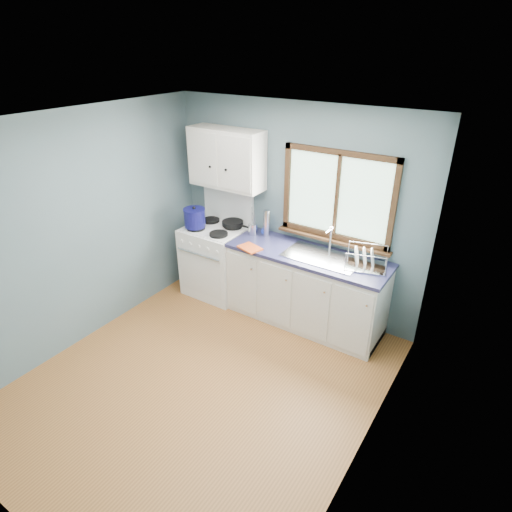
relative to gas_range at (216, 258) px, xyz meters
The scene contains 18 objects.
floor 1.82m from the gas_range, 57.18° to the right, with size 3.20×3.60×0.02m, color #A0632F.
ceiling 2.67m from the gas_range, 57.18° to the right, with size 3.20×3.60×0.02m, color white.
wall_back 1.26m from the gas_range, 19.54° to the left, with size 3.20×0.02×2.50m, color slate.
wall_left 1.78m from the gas_range, 114.14° to the right, with size 0.02×3.60×2.50m, color slate.
wall_right 3.05m from the gas_range, 29.91° to the right, with size 0.02×3.60×2.50m, color slate.
gas_range is the anchor object (origin of this frame).
base_cabinets 1.31m from the gas_range, ahead, with size 1.85×0.60×0.88m.
countertop 1.37m from the gas_range, ahead, with size 1.89×0.64×0.04m, color #1E1E40.
sink 1.53m from the gas_range, ahead, with size 0.84×0.46×0.44m.
window 1.81m from the gas_range, 11.37° to the left, with size 1.36×0.10×1.03m.
upper_cabinets 1.32m from the gas_range, 56.70° to the left, with size 0.95×0.35×0.70m.
skillet 0.54m from the gas_range, 37.52° to the left, with size 0.41×0.27×0.05m.
stockpot 0.64m from the gas_range, 141.30° to the right, with size 0.33×0.33×0.27m.
utensil_crock 0.72m from the gas_range, 12.77° to the left, with size 0.13×0.13×0.35m.
thermos 0.91m from the gas_range, 14.49° to the left, with size 0.08×0.08×0.34m, color silver.
soap_bottle 0.86m from the gas_range, 13.70° to the left, with size 0.09×0.09×0.24m, color #1B32A1.
dish_towel 0.86m from the gas_range, 19.05° to the right, with size 0.26×0.19×0.02m, color #C64A1A.
dish_rack 2.02m from the gas_range, ahead, with size 0.50×0.43×0.22m.
Camera 1 is at (2.23, -2.43, 3.07)m, focal length 30.00 mm.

